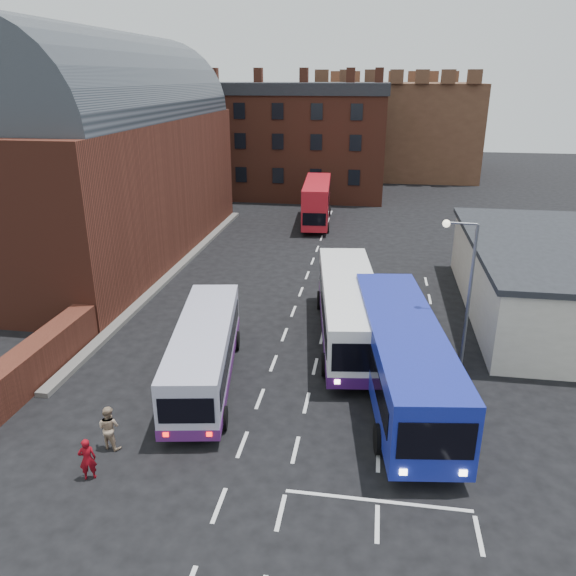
# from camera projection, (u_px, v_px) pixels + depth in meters

# --- Properties ---
(ground) EXTENTS (180.00, 180.00, 0.00)m
(ground) POSITION_uv_depth(u_px,v_px,m) (247.00, 432.00, 21.59)
(ground) COLOR black
(railway_station) EXTENTS (12.00, 28.00, 16.00)m
(railway_station) POSITION_uv_depth(u_px,v_px,m) (101.00, 153.00, 40.57)
(railway_station) COLOR #602B1E
(railway_station) RESTS_ON ground
(forecourt_wall) EXTENTS (1.20, 10.00, 1.80)m
(forecourt_wall) POSITION_uv_depth(u_px,v_px,m) (30.00, 366.00, 24.62)
(forecourt_wall) COLOR #602B1E
(forecourt_wall) RESTS_ON ground
(cream_building) EXTENTS (10.40, 16.40, 4.25)m
(cream_building) POSITION_uv_depth(u_px,v_px,m) (562.00, 279.00, 31.56)
(cream_building) COLOR beige
(cream_building) RESTS_ON ground
(brick_terrace) EXTENTS (22.00, 10.00, 11.00)m
(brick_terrace) POSITION_uv_depth(u_px,v_px,m) (286.00, 146.00, 63.02)
(brick_terrace) COLOR brown
(brick_terrace) RESTS_ON ground
(castle_keep) EXTENTS (22.00, 22.00, 12.00)m
(castle_keep) POSITION_uv_depth(u_px,v_px,m) (392.00, 128.00, 79.55)
(castle_keep) COLOR brown
(castle_keep) RESTS_ON ground
(bus_white_outbound) EXTENTS (3.98, 10.35, 2.76)m
(bus_white_outbound) POSITION_uv_depth(u_px,v_px,m) (204.00, 349.00, 24.60)
(bus_white_outbound) COLOR #B4B3CE
(bus_white_outbound) RESTS_ON ground
(bus_white_inbound) EXTENTS (4.20, 11.96, 3.19)m
(bus_white_inbound) POSITION_uv_depth(u_px,v_px,m) (349.00, 306.00, 28.52)
(bus_white_inbound) COLOR white
(bus_white_inbound) RESTS_ON ground
(bus_blue) EXTENTS (4.46, 12.63, 3.37)m
(bus_blue) POSITION_uv_depth(u_px,v_px,m) (403.00, 354.00, 23.38)
(bus_blue) COLOR #17249B
(bus_blue) RESTS_ON ground
(bus_red_double) EXTENTS (2.97, 9.92, 3.92)m
(bus_red_double) POSITION_uv_depth(u_px,v_px,m) (317.00, 202.00, 51.35)
(bus_red_double) COLOR red
(bus_red_double) RESTS_ON ground
(street_lamp) EXTENTS (1.48, 0.33, 7.26)m
(street_lamp) POSITION_uv_depth(u_px,v_px,m) (464.00, 287.00, 24.04)
(street_lamp) COLOR slate
(street_lamp) RESTS_ON ground
(pedestrian_red) EXTENTS (0.67, 0.58, 1.56)m
(pedestrian_red) POSITION_uv_depth(u_px,v_px,m) (87.00, 459.00, 18.85)
(pedestrian_red) COLOR maroon
(pedestrian_red) RESTS_ON ground
(pedestrian_beige) EXTENTS (0.94, 0.80, 1.70)m
(pedestrian_beige) POSITION_uv_depth(u_px,v_px,m) (109.00, 427.00, 20.42)
(pedestrian_beige) COLOR tan
(pedestrian_beige) RESTS_ON ground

